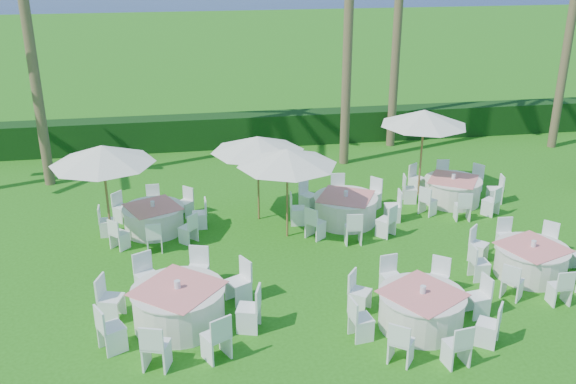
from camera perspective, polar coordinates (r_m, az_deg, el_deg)
name	(u,v)px	position (r m, az deg, el deg)	size (l,w,h in m)	color
ground	(361,306)	(14.31, 6.49, -10.02)	(120.00, 120.00, 0.00)	#216311
hedge	(278,128)	(24.88, -0.93, 5.69)	(34.00, 1.00, 1.20)	black
banquet_table_a	(179,305)	(13.58, -9.68, -9.88)	(3.36, 3.36, 1.02)	silver
banquet_table_b	(421,309)	(13.62, 11.76, -10.13)	(3.13, 3.13, 0.94)	silver
banquet_table_c	(531,260)	(16.26, 20.80, -5.69)	(2.97, 2.97, 0.91)	silver
banquet_table_d	(154,218)	(17.80, -11.84, -2.30)	(2.87, 2.87, 0.88)	silver
banquet_table_e	(345,209)	(18.03, 5.12, -1.47)	(3.13, 3.13, 0.95)	silver
banquet_table_f	(452,190)	(19.93, 14.40, 0.17)	(2.99, 2.99, 0.91)	silver
umbrella_a	(102,155)	(16.51, -16.19, 3.21)	(2.61, 2.61, 2.73)	brown
umbrella_b	(287,157)	(16.44, -0.07, 3.13)	(2.62, 2.62, 2.46)	brown
umbrella_c	(258,144)	(17.54, -2.72, 4.29)	(2.58, 2.58, 2.45)	brown
umbrella_d	(424,118)	(19.68, 12.01, 6.49)	(2.64, 2.64, 2.71)	brown
palm_d	(399,6)	(24.09, 9.81, 15.96)	(4.38, 4.23, 9.44)	brown
palm_e	(570,26)	(25.73, 23.82, 13.35)	(4.41, 4.09, 8.14)	brown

